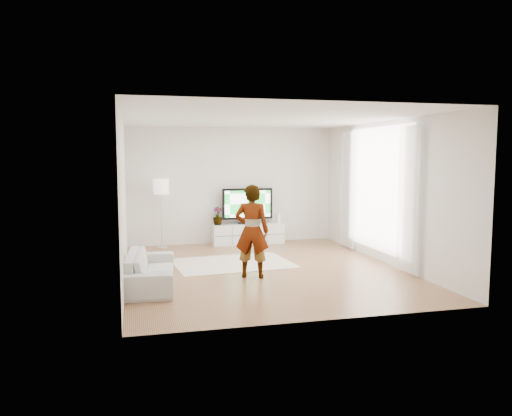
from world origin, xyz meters
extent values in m
plane|color=#AD7A4E|center=(0.00, 0.00, 0.00)|extent=(6.00, 6.00, 0.00)
plane|color=white|center=(0.00, 0.00, 2.80)|extent=(6.00, 6.00, 0.00)
cube|color=silver|center=(-2.50, 0.00, 1.40)|extent=(0.02, 6.00, 2.80)
cube|color=silver|center=(2.50, 0.00, 1.40)|extent=(0.02, 6.00, 2.80)
cube|color=silver|center=(0.00, 3.00, 1.40)|extent=(5.00, 0.02, 2.80)
cube|color=silver|center=(0.00, -3.00, 1.40)|extent=(5.00, 0.02, 2.80)
cube|color=white|center=(2.48, 0.30, 1.45)|extent=(0.01, 2.60, 2.50)
cube|color=white|center=(2.40, -1.00, 1.35)|extent=(0.04, 0.70, 2.60)
cube|color=white|center=(2.40, 1.60, 1.35)|extent=(0.04, 0.70, 2.60)
cube|color=white|center=(0.33, 2.77, 0.24)|extent=(1.72, 0.48, 0.48)
cube|color=black|center=(0.33, 2.52, 0.24)|extent=(1.67, 0.00, 0.01)
cube|color=black|center=(-0.10, 2.52, 0.24)|extent=(0.01, 0.00, 0.43)
cube|color=black|center=(0.76, 2.52, 0.24)|extent=(0.01, 0.00, 0.43)
cube|color=black|center=(0.33, 2.79, 0.50)|extent=(0.44, 0.24, 0.02)
cube|color=black|center=(0.33, 2.79, 0.55)|extent=(0.09, 0.05, 0.09)
cube|color=black|center=(0.33, 2.79, 0.97)|extent=(1.23, 0.07, 0.75)
cube|color=green|center=(0.33, 2.76, 0.97)|extent=(1.12, 0.01, 0.64)
cube|color=white|center=(1.09, 2.77, 0.60)|extent=(0.09, 0.17, 0.23)
cube|color=#4CB2FF|center=(1.09, 2.68, 0.62)|extent=(0.01, 0.00, 0.12)
imported|color=#3F7238|center=(-0.40, 2.77, 0.70)|extent=(0.27, 0.27, 0.42)
cube|color=beige|center=(-0.46, 0.64, 0.01)|extent=(2.39, 1.82, 0.01)
imported|color=#334772|center=(-0.35, -0.55, 0.82)|extent=(0.69, 0.57, 1.62)
imported|color=silver|center=(-2.09, -0.71, 0.28)|extent=(0.89, 1.95, 0.55)
cylinder|color=silver|center=(-1.72, 2.70, 0.01)|extent=(0.28, 0.28, 0.02)
cylinder|color=silver|center=(-1.72, 2.70, 0.63)|extent=(0.04, 0.04, 1.23)
cylinder|color=white|center=(-1.72, 2.70, 1.42)|extent=(0.35, 0.35, 0.34)
camera|label=1|loc=(-2.33, -8.87, 2.12)|focal=35.00mm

